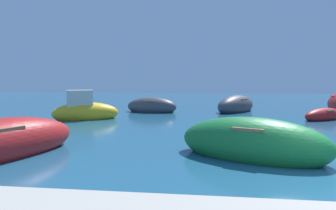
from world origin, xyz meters
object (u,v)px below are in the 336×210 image
(moored_boat_0, at_px, (152,107))
(moored_boat_3, at_px, (236,106))
(moored_boat_2, at_px, (85,111))
(moored_boat_4, at_px, (252,143))
(moored_boat_6, at_px, (324,115))

(moored_boat_0, distance_m, moored_boat_3, 5.90)
(moored_boat_2, bearing_deg, moored_boat_0, 27.33)
(moored_boat_2, height_order, moored_boat_3, moored_boat_2)
(moored_boat_0, relative_size, moored_boat_2, 0.96)
(moored_boat_3, xyz_separation_m, moored_boat_4, (-1.07, -11.74, 0.00))
(moored_boat_4, distance_m, moored_boat_6, 9.85)
(moored_boat_3, height_order, moored_boat_6, moored_boat_3)
(moored_boat_4, height_order, moored_boat_6, moored_boat_4)
(moored_boat_2, height_order, moored_boat_6, moored_boat_2)
(moored_boat_2, distance_m, moored_boat_3, 10.19)
(moored_boat_3, distance_m, moored_boat_6, 5.61)
(moored_boat_0, relative_size, moored_boat_6, 1.21)
(moored_boat_0, bearing_deg, moored_boat_6, -5.38)
(moored_boat_0, xyz_separation_m, moored_boat_2, (-3.13, -3.90, 0.09))
(moored_boat_0, distance_m, moored_boat_2, 5.00)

